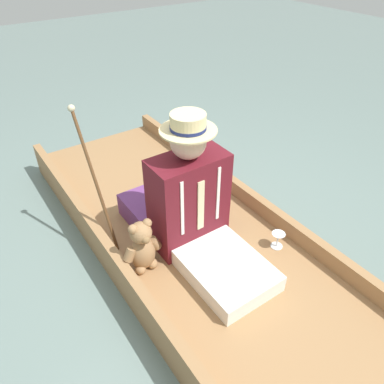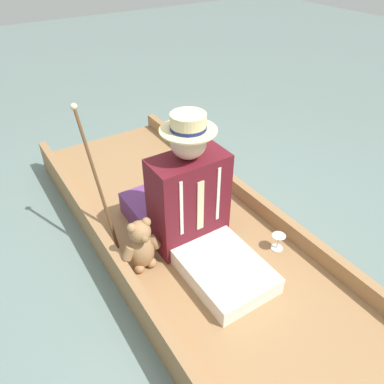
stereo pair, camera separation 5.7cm
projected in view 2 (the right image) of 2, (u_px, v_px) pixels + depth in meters
ground_plane at (196, 255)px, 2.55m from camera, size 16.00×16.00×0.00m
punt_boat at (196, 246)px, 2.50m from camera, size 1.13×3.33×0.27m
seat_cushion at (165, 204)px, 2.63m from camera, size 0.53×0.37×0.16m
seated_person at (197, 209)px, 2.22m from camera, size 0.46×0.82×0.88m
teddy_bear at (141, 246)px, 2.17m from camera, size 0.25×0.15×0.35m
wine_glass at (278, 239)px, 2.34m from camera, size 0.09×0.09×0.11m
walking_cane at (93, 167)px, 2.28m from camera, size 0.04×0.44×0.84m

